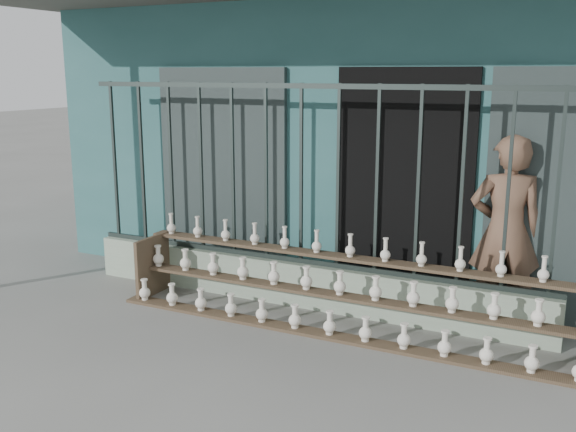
% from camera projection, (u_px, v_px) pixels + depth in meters
% --- Properties ---
extents(ground, '(60.00, 60.00, 0.00)m').
position_uv_depth(ground, '(237.00, 353.00, 5.49)').
color(ground, slate).
extents(workshop_building, '(7.40, 6.60, 3.21)m').
position_uv_depth(workshop_building, '(390.00, 126.00, 8.85)').
color(workshop_building, '#2D6061').
rests_on(workshop_building, ground).
extents(parapet_wall, '(5.00, 0.20, 0.45)m').
position_uv_depth(parapet_wall, '(301.00, 284.00, 6.58)').
color(parapet_wall, '#9DB298').
rests_on(parapet_wall, ground).
extents(security_fence, '(5.00, 0.04, 1.80)m').
position_uv_depth(security_fence, '(301.00, 176.00, 6.34)').
color(security_fence, '#283330').
rests_on(security_fence, parapet_wall).
extents(shelf_rack, '(4.50, 0.68, 0.85)m').
position_uv_depth(shelf_rack, '(339.00, 291.00, 5.94)').
color(shelf_rack, brown).
rests_on(shelf_rack, ground).
extents(elderly_woman, '(0.76, 0.60, 1.81)m').
position_uv_depth(elderly_woman, '(505.00, 232.00, 5.93)').
color(elderly_woman, brown).
rests_on(elderly_woman, ground).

